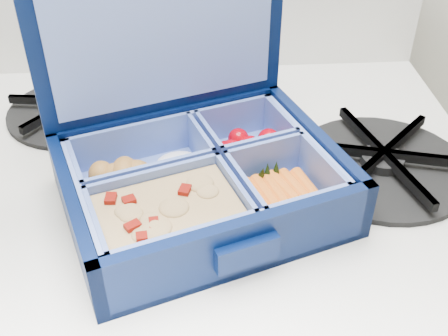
{
  "coord_description": "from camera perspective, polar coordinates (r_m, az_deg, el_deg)",
  "views": [
    {
      "loc": [
        -0.57,
        1.27,
        1.19
      ],
      "look_at": [
        -0.55,
        1.66,
        0.89
      ],
      "focal_mm": 45.0,
      "sensor_mm": 36.0,
      "label": 1
    }
  ],
  "objects": [
    {
      "name": "bento_box",
      "position": [
        0.49,
        -2.28,
        -1.51
      ],
      "size": [
        0.28,
        0.25,
        0.06
      ],
      "primitive_type": null,
      "rotation": [
        0.0,
        0.0,
        0.33
      ],
      "color": "#031137",
      "rests_on": "stove"
    },
    {
      "name": "burner_grate",
      "position": [
        0.57,
        15.83,
        0.98
      ],
      "size": [
        0.21,
        0.21,
        0.02
      ],
      "primitive_type": "cylinder",
      "rotation": [
        0.0,
        0.0,
        -0.26
      ],
      "color": "black",
      "rests_on": "stove"
    },
    {
      "name": "burner_grate_rear",
      "position": [
        0.66,
        -15.0,
        6.05
      ],
      "size": [
        0.17,
        0.17,
        0.02
      ],
      "primitive_type": "cylinder",
      "rotation": [
        0.0,
        0.0,
        -0.14
      ],
      "color": "black",
      "rests_on": "stove"
    },
    {
      "name": "fork",
      "position": [
        0.63,
        -2.49,
        5.46
      ],
      "size": [
        0.14,
        0.12,
        0.01
      ],
      "primitive_type": null,
      "rotation": [
        0.0,
        0.0,
        -0.88
      ],
      "color": "#A09FB4",
      "rests_on": "stove"
    }
  ]
}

